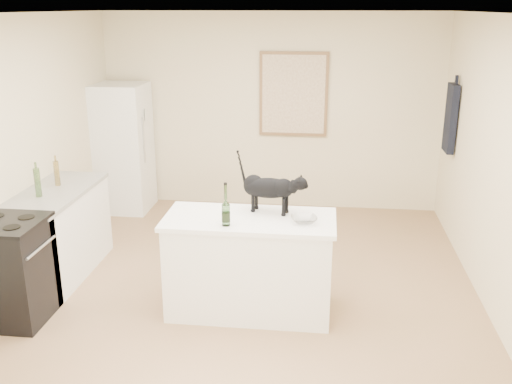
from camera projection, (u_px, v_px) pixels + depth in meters
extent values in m
plane|color=#997151|center=(242.00, 298.00, 5.48)|extent=(5.50, 5.50, 0.00)
plane|color=white|center=(240.00, 13.00, 4.68)|extent=(5.50, 5.50, 0.00)
plane|color=beige|center=(271.00, 112.00, 7.68)|extent=(4.50, 0.00, 4.50)
plane|color=beige|center=(150.00, 335.00, 2.49)|extent=(4.50, 0.00, 4.50)
plane|color=beige|center=(2.00, 159.00, 5.34)|extent=(0.00, 5.50, 5.50)
plane|color=beige|center=(506.00, 175.00, 4.83)|extent=(0.00, 5.50, 5.50)
cube|color=white|center=(250.00, 267.00, 5.15)|extent=(1.44, 0.67, 0.86)
cube|color=white|center=(250.00, 220.00, 5.01)|extent=(1.50, 0.70, 0.04)
cube|color=white|center=(57.00, 235.00, 5.86)|extent=(0.60, 1.40, 0.86)
cube|color=gray|center=(52.00, 193.00, 5.72)|extent=(0.62, 1.44, 0.04)
cube|color=black|center=(11.00, 272.00, 5.00)|extent=(0.60, 0.60, 0.90)
cube|color=white|center=(122.00, 148.00, 7.66)|extent=(0.68, 0.68, 1.70)
cube|color=brown|center=(294.00, 94.00, 7.54)|extent=(0.90, 0.03, 1.10)
cube|color=beige|center=(293.00, 95.00, 7.52)|extent=(0.82, 0.00, 1.02)
cube|color=black|center=(451.00, 118.00, 6.74)|extent=(0.08, 0.34, 0.80)
cylinder|color=#295722|center=(226.00, 207.00, 4.78)|extent=(0.09, 0.09, 0.33)
imported|color=silver|center=(304.00, 220.00, 4.88)|extent=(0.26, 0.26, 0.05)
cube|color=white|center=(145.00, 115.00, 7.45)|extent=(0.05, 0.11, 0.16)
cylinder|color=olive|center=(57.00, 173.00, 5.86)|extent=(0.06, 0.06, 0.26)
cylinder|color=#26561D|center=(38.00, 183.00, 5.51)|extent=(0.06, 0.06, 0.28)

